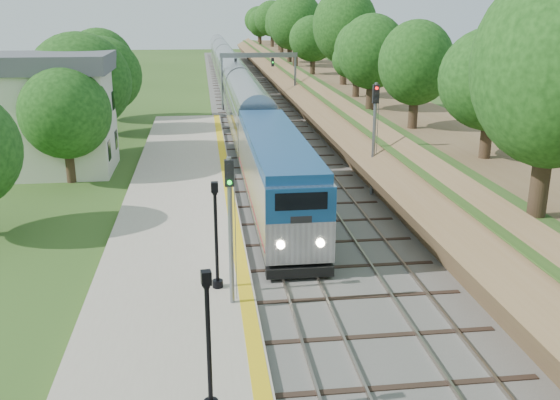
{
  "coord_description": "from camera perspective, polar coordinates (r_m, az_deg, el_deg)",
  "views": [
    {
      "loc": [
        -3.75,
        -13.46,
        10.93
      ],
      "look_at": [
        -0.5,
        12.52,
        2.8
      ],
      "focal_mm": 40.0,
      "sensor_mm": 36.0,
      "label": 1
    }
  ],
  "objects": [
    {
      "name": "trackbed",
      "position": [
        74.48,
        -2.66,
        8.84
      ],
      "size": [
        9.5,
        170.0,
        0.28
      ],
      "color": "#4C4944",
      "rests_on": "ground"
    },
    {
      "name": "platform",
      "position": [
        31.39,
        -9.36,
        -3.0
      ],
      "size": [
        6.4,
        68.0,
        0.38
      ],
      "primitive_type": "cube",
      "color": "#A59885",
      "rests_on": "ground"
    },
    {
      "name": "yellow_stripe",
      "position": [
        31.32,
        -4.16,
        -2.47
      ],
      "size": [
        0.55,
        68.0,
        0.01
      ],
      "primitive_type": "cube",
      "color": "gold",
      "rests_on": "platform"
    },
    {
      "name": "embankment",
      "position": [
        75.33,
        3.77,
        10.37
      ],
      "size": [
        10.64,
        170.0,
        11.7
      ],
      "color": "brown",
      "rests_on": "ground"
    },
    {
      "name": "station_building",
      "position": [
        45.17,
        -20.34,
        7.48
      ],
      "size": [
        8.6,
        6.6,
        8.0
      ],
      "color": "silver",
      "rests_on": "ground"
    },
    {
      "name": "signal_gantry",
      "position": [
        69.0,
        -1.98,
        12.16
      ],
      "size": [
        8.4,
        0.38,
        6.2
      ],
      "color": "slate",
      "rests_on": "ground"
    },
    {
      "name": "trees_behind_platform",
      "position": [
        35.5,
        -19.17,
        5.91
      ],
      "size": [
        7.82,
        53.32,
        7.21
      ],
      "color": "#332316",
      "rests_on": "ground"
    },
    {
      "name": "train",
      "position": [
        80.85,
        -4.52,
        10.99
      ],
      "size": [
        2.89,
        116.17,
        4.25
      ],
      "color": "black",
      "rests_on": "trackbed"
    },
    {
      "name": "lamppost_mid",
      "position": [
        17.11,
        -6.52,
        -13.48
      ],
      "size": [
        0.41,
        0.41,
        4.12
      ],
      "color": "black",
      "rests_on": "platform"
    },
    {
      "name": "lamppost_far",
      "position": [
        24.14,
        -5.84,
        -3.8
      ],
      "size": [
        0.42,
        0.42,
        4.29
      ],
      "color": "black",
      "rests_on": "platform"
    },
    {
      "name": "signal_platform",
      "position": [
        22.34,
        -4.58,
        -1.43
      ],
      "size": [
        0.33,
        0.26,
        5.56
      ],
      "color": "slate",
      "rests_on": "platform"
    },
    {
      "name": "signal_farside",
      "position": [
        37.06,
        8.62,
        6.58
      ],
      "size": [
        0.37,
        0.29,
        6.66
      ],
      "color": "slate",
      "rests_on": "ground"
    }
  ]
}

